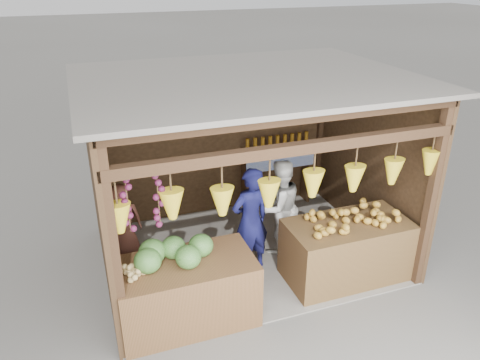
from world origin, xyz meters
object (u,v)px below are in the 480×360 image
Objects in this scene: man_standing at (250,221)px; counter_left at (187,292)px; counter_right at (346,250)px; vendor_seated at (122,221)px; woman_standing at (279,207)px.

counter_left is at bearing 22.81° from man_standing.
counter_right is 1.36m from man_standing.
counter_left is 2.24m from counter_right.
man_standing is at bearing 161.53° from vendor_seated.
counter_right is at bearing 140.32° from man_standing.
vendor_seated is at bearing -28.68° from man_standing.
counter_right is 1.06× the size of man_standing.
vendor_seated reaches higher than counter_right.
woman_standing is at bearing 32.23° from counter_left.
counter_left is at bearing 112.96° from vendor_seated.
woman_standing reaches higher than counter_right.
counter_left is 1.11× the size of woman_standing.
counter_right is at bearing 3.04° from counter_left.
vendor_seated is at bearing -18.61° from woman_standing.
woman_standing is 1.37× the size of vendor_seated.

